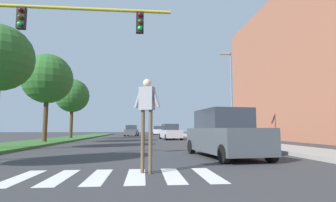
{
  "coord_description": "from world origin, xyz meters",
  "views": [
    {
      "loc": [
        0.62,
        0.77,
        1.15
      ],
      "look_at": [
        1.92,
        14.52,
        2.64
      ],
      "focal_mm": 27.73,
      "sensor_mm": 36.0,
      "label": 1
    }
  ],
  "objects_px": {
    "tree_distant": "(72,96)",
    "sedan_midblock": "(170,132)",
    "street_lamp_right": "(230,88)",
    "traffic_light_gantry": "(17,39)",
    "pedestrian_performer": "(147,110)",
    "sedan_far_horizon": "(158,131)",
    "tree_far": "(47,79)",
    "suv_crossing": "(224,134)",
    "sedan_distant": "(132,131)"
  },
  "relations": [
    {
      "from": "sedan_midblock",
      "to": "sedan_far_horizon",
      "type": "distance_m",
      "value": 25.56
    },
    {
      "from": "sedan_midblock",
      "to": "sedan_far_horizon",
      "type": "relative_size",
      "value": 1.05
    },
    {
      "from": "tree_far",
      "to": "tree_distant",
      "type": "xyz_separation_m",
      "value": [
        -0.18,
        8.28,
        -0.35
      ]
    },
    {
      "from": "sedan_midblock",
      "to": "street_lamp_right",
      "type": "bearing_deg",
      "value": -60.49
    },
    {
      "from": "street_lamp_right",
      "to": "traffic_light_gantry",
      "type": "bearing_deg",
      "value": -135.37
    },
    {
      "from": "traffic_light_gantry",
      "to": "suv_crossing",
      "type": "xyz_separation_m",
      "value": [
        7.81,
        1.15,
        -3.38
      ]
    },
    {
      "from": "pedestrian_performer",
      "to": "sedan_distant",
      "type": "xyz_separation_m",
      "value": [
        -1.97,
        35.59,
        -0.85
      ]
    },
    {
      "from": "tree_distant",
      "to": "tree_far",
      "type": "bearing_deg",
      "value": -88.77
    },
    {
      "from": "street_lamp_right",
      "to": "sedan_far_horizon",
      "type": "xyz_separation_m",
      "value": [
        -4.3,
        33.14,
        -3.78
      ]
    },
    {
      "from": "tree_far",
      "to": "sedan_distant",
      "type": "distance_m",
      "value": 21.96
    },
    {
      "from": "tree_distant",
      "to": "pedestrian_performer",
      "type": "relative_size",
      "value": 2.68
    },
    {
      "from": "tree_distant",
      "to": "sedan_distant",
      "type": "distance_m",
      "value": 14.43
    },
    {
      "from": "suv_crossing",
      "to": "sedan_distant",
      "type": "distance_m",
      "value": 32.41
    },
    {
      "from": "suv_crossing",
      "to": "pedestrian_performer",
      "type": "bearing_deg",
      "value": -132.03
    },
    {
      "from": "sedan_midblock",
      "to": "traffic_light_gantry",
      "type": "bearing_deg",
      "value": -111.21
    },
    {
      "from": "sedan_midblock",
      "to": "tree_distant",
      "type": "bearing_deg",
      "value": 171.73
    },
    {
      "from": "street_lamp_right",
      "to": "tree_far",
      "type": "bearing_deg",
      "value": 176.56
    },
    {
      "from": "suv_crossing",
      "to": "sedan_midblock",
      "type": "relative_size",
      "value": 1.03
    },
    {
      "from": "tree_far",
      "to": "street_lamp_right",
      "type": "distance_m",
      "value": 15.2
    },
    {
      "from": "tree_far",
      "to": "sedan_midblock",
      "type": "bearing_deg",
      "value": 31.55
    },
    {
      "from": "sedan_midblock",
      "to": "sedan_distant",
      "type": "bearing_deg",
      "value": 109.08
    },
    {
      "from": "traffic_light_gantry",
      "to": "street_lamp_right",
      "type": "distance_m",
      "value": 16.49
    },
    {
      "from": "sedan_distant",
      "to": "traffic_light_gantry",
      "type": "bearing_deg",
      "value": -94.49
    },
    {
      "from": "traffic_light_gantry",
      "to": "suv_crossing",
      "type": "bearing_deg",
      "value": 8.36
    },
    {
      "from": "pedestrian_performer",
      "to": "sedan_far_horizon",
      "type": "height_order",
      "value": "pedestrian_performer"
    },
    {
      "from": "tree_distant",
      "to": "sedan_midblock",
      "type": "distance_m",
      "value": 11.9
    },
    {
      "from": "tree_far",
      "to": "pedestrian_performer",
      "type": "xyz_separation_m",
      "value": [
        8.0,
        -14.94,
        -3.59
      ]
    },
    {
      "from": "tree_far",
      "to": "pedestrian_performer",
      "type": "bearing_deg",
      "value": -61.83
    },
    {
      "from": "tree_distant",
      "to": "suv_crossing",
      "type": "bearing_deg",
      "value": -59.81
    },
    {
      "from": "tree_far",
      "to": "traffic_light_gantry",
      "type": "distance_m",
      "value": 12.99
    },
    {
      "from": "tree_far",
      "to": "sedan_midblock",
      "type": "xyz_separation_m",
      "value": [
        10.87,
        6.67,
        -4.47
      ]
    },
    {
      "from": "pedestrian_performer",
      "to": "suv_crossing",
      "type": "height_order",
      "value": "pedestrian_performer"
    },
    {
      "from": "tree_far",
      "to": "sedan_midblock",
      "type": "relative_size",
      "value": 1.55
    },
    {
      "from": "tree_distant",
      "to": "sedan_midblock",
      "type": "xyz_separation_m",
      "value": [
        11.05,
        -1.6,
        -4.12
      ]
    },
    {
      "from": "suv_crossing",
      "to": "sedan_far_horizon",
      "type": "relative_size",
      "value": 1.08
    },
    {
      "from": "pedestrian_performer",
      "to": "traffic_light_gantry",
      "type": "bearing_deg",
      "value": 151.84
    },
    {
      "from": "tree_distant",
      "to": "street_lamp_right",
      "type": "xyz_separation_m",
      "value": [
        15.34,
        -9.19,
        -0.31
      ]
    },
    {
      "from": "pedestrian_performer",
      "to": "sedan_midblock",
      "type": "distance_m",
      "value": 21.82
    },
    {
      "from": "pedestrian_performer",
      "to": "sedan_distant",
      "type": "relative_size",
      "value": 0.58
    },
    {
      "from": "sedan_distant",
      "to": "sedan_far_horizon",
      "type": "relative_size",
      "value": 0.98
    },
    {
      "from": "traffic_light_gantry",
      "to": "street_lamp_right",
      "type": "relative_size",
      "value": 1.04
    },
    {
      "from": "street_lamp_right",
      "to": "sedan_far_horizon",
      "type": "distance_m",
      "value": 33.63
    },
    {
      "from": "pedestrian_performer",
      "to": "sedan_far_horizon",
      "type": "relative_size",
      "value": 0.56
    },
    {
      "from": "street_lamp_right",
      "to": "suv_crossing",
      "type": "distance_m",
      "value": 11.73
    },
    {
      "from": "traffic_light_gantry",
      "to": "sedan_midblock",
      "type": "distance_m",
      "value": 20.86
    },
    {
      "from": "suv_crossing",
      "to": "sedan_far_horizon",
      "type": "bearing_deg",
      "value": 90.5
    },
    {
      "from": "sedan_midblock",
      "to": "sedan_far_horizon",
      "type": "bearing_deg",
      "value": 90.02
    },
    {
      "from": "tree_far",
      "to": "suv_crossing",
      "type": "bearing_deg",
      "value": -45.27
    },
    {
      "from": "sedan_distant",
      "to": "sedan_far_horizon",
      "type": "xyz_separation_m",
      "value": [
        4.82,
        11.58,
        0.0
      ]
    },
    {
      "from": "suv_crossing",
      "to": "sedan_midblock",
      "type": "distance_m",
      "value": 18.02
    }
  ]
}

